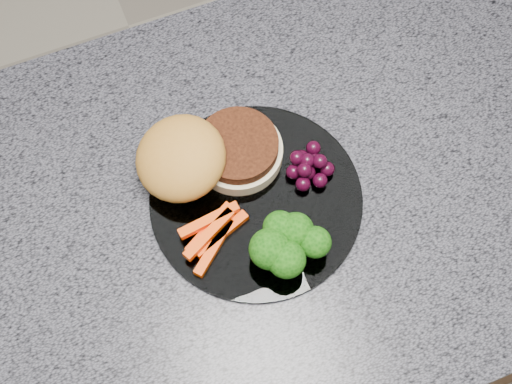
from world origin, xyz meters
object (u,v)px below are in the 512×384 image
island_cabinet (257,299)px  burger (202,157)px  grape_bunch (309,166)px  plate (256,200)px

island_cabinet → burger: 0.51m
island_cabinet → grape_bunch: 0.50m
plate → burger: (-0.04, 0.07, 0.03)m
island_cabinet → plate: 0.47m
island_cabinet → burger: (-0.05, 0.06, 0.50)m
island_cabinet → plate: (-0.00, -0.00, 0.47)m
island_cabinet → grape_bunch: bearing=6.7°
island_cabinet → burger: burger is taller
plate → grape_bunch: grape_bunch is taller
burger → grape_bunch: bearing=-37.9°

